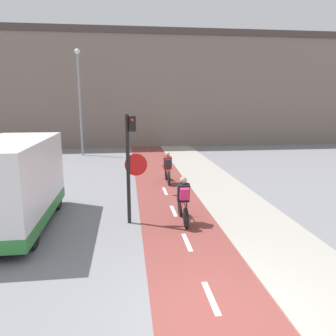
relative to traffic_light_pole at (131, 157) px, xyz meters
name	(u,v)px	position (x,y,z in m)	size (l,w,h in m)	color
ground_plane	(218,315)	(1.41, -4.66, -2.04)	(120.00, 120.00, 0.00)	gray
bike_lane	(218,315)	(1.41, -4.66, -2.03)	(2.31, 60.00, 0.02)	brown
building_row_background	(143,90)	(1.41, 18.98, 2.52)	(60.00, 5.20, 9.09)	slate
traffic_light_pole	(131,157)	(0.00, 0.00, 0.00)	(0.67, 0.25, 3.30)	black
street_lamp_far	(79,92)	(-3.13, 13.14, 2.20)	(0.36, 0.36, 6.95)	gray
cyclist_near	(183,201)	(1.56, -0.19, -1.34)	(0.46, 1.68, 1.45)	black
cyclist_far	(168,168)	(1.70, 4.76, -1.35)	(0.46, 1.61, 1.42)	black
van	(13,186)	(-3.41, 0.06, -0.77)	(1.97, 4.78, 2.59)	white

